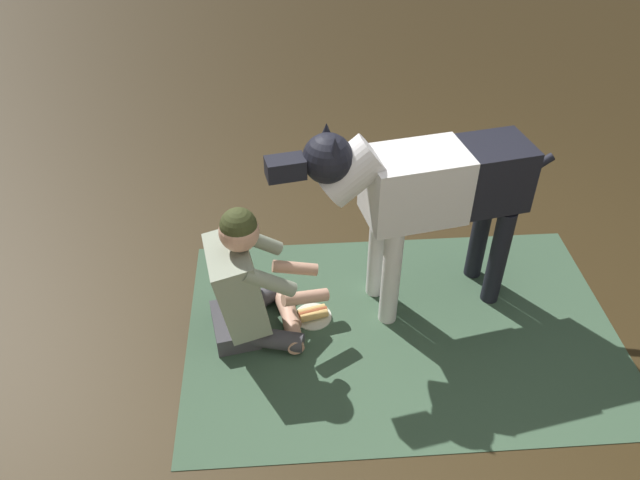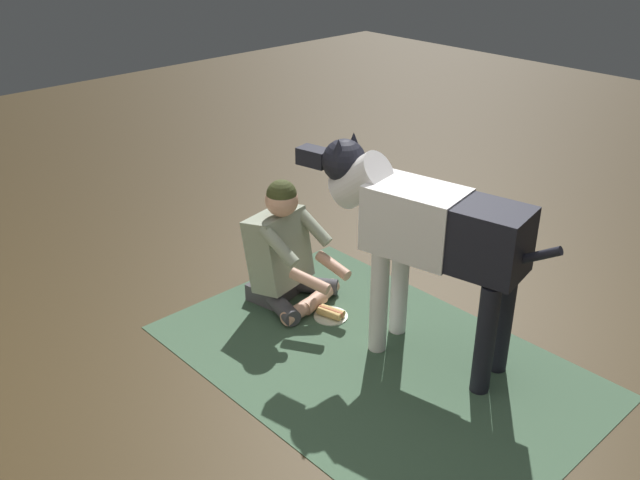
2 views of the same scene
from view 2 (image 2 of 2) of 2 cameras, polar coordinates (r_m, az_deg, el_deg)
The scene contains 5 objects.
ground_plane at distance 4.25m, azimuth 7.52°, elevation -8.90°, with size 15.04×15.04×0.00m, color #342713.
area_rug at distance 4.15m, azimuth 4.45°, elevation -9.72°, with size 2.46×1.63×0.01m, color #3B573F.
person_sitting_on_floor at distance 4.53m, azimuth -2.90°, elevation -1.08°, with size 0.69×0.57×0.85m.
large_dog at distance 3.85m, azimuth 8.52°, elevation 0.88°, with size 1.58×0.49×1.23m.
hot_dog_on_plate at distance 4.50m, azimuth 0.89°, elevation -6.03°, with size 0.22×0.22×0.06m.
Camera 2 is at (-2.13, 2.75, 2.45)m, focal length 39.24 mm.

